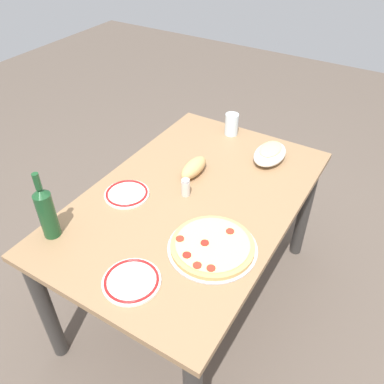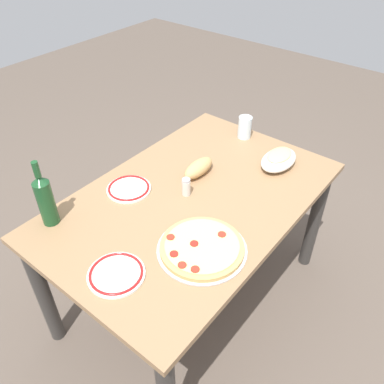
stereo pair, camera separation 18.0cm
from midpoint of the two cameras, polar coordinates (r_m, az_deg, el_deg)
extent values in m
plane|color=brown|center=(2.35, 2.26, -14.63)|extent=(8.00, 8.00, 0.00)
cube|color=#93704C|center=(1.83, 2.82, -1.21)|extent=(1.40, 0.90, 0.03)
cylinder|color=#33302D|center=(2.40, 19.37, -3.90)|extent=(0.07, 0.07, 0.70)
cylinder|color=#33302D|center=(2.02, -18.25, -13.84)|extent=(0.07, 0.07, 0.70)
cylinder|color=#33302D|center=(2.64, 3.98, 3.09)|extent=(0.07, 0.07, 0.70)
cylinder|color=#B7B7BC|center=(1.58, 4.74, -8.41)|extent=(0.36, 0.36, 0.01)
cylinder|color=tan|center=(1.57, 4.76, -8.11)|extent=(0.34, 0.34, 0.02)
cylinder|color=#EFD684|center=(1.57, 4.78, -7.81)|extent=(0.30, 0.30, 0.01)
cylinder|color=#B22D1E|center=(1.48, 4.03, -11.22)|extent=(0.03, 0.03, 0.00)
cylinder|color=maroon|center=(1.52, 0.80, -9.07)|extent=(0.03, 0.03, 0.00)
cylinder|color=#B22D1E|center=(1.58, 0.15, -6.66)|extent=(0.03, 0.03, 0.00)
cylinder|color=maroon|center=(1.56, 3.65, -7.57)|extent=(0.03, 0.03, 0.00)
cylinder|color=#B22D1E|center=(1.61, 7.57, -6.21)|extent=(0.03, 0.03, 0.00)
cylinder|color=#B22D1E|center=(1.49, 2.09, -10.64)|extent=(0.03, 0.03, 0.00)
ellipsoid|color=white|center=(2.07, 14.85, 4.42)|extent=(0.24, 0.15, 0.07)
ellipsoid|color=#AD2819|center=(2.06, 14.90, 4.70)|extent=(0.20, 0.12, 0.03)
ellipsoid|color=#EFD684|center=(2.05, 14.99, 5.12)|extent=(0.17, 0.10, 0.02)
cylinder|color=#194723|center=(1.70, -17.48, -1.63)|extent=(0.07, 0.07, 0.21)
cone|color=#194723|center=(1.63, -18.27, 1.56)|extent=(0.07, 0.07, 0.03)
cylinder|color=#194723|center=(1.61, -18.62, 2.98)|extent=(0.03, 0.03, 0.07)
cylinder|color=silver|center=(2.26, 9.93, 9.11)|extent=(0.07, 0.07, 0.12)
cylinder|color=white|center=(1.50, -7.45, -11.88)|extent=(0.22, 0.22, 0.01)
torus|color=red|center=(1.50, -7.48, -11.69)|extent=(0.20, 0.20, 0.01)
cylinder|color=white|center=(1.87, -6.39, 0.31)|extent=(0.21, 0.21, 0.01)
torus|color=red|center=(1.86, -6.41, 0.51)|extent=(0.19, 0.19, 0.01)
ellipsoid|color=tan|center=(1.94, 3.60, 3.38)|extent=(0.20, 0.08, 0.07)
cylinder|color=silver|center=(1.82, 2.06, 0.54)|extent=(0.04, 0.04, 0.07)
cylinder|color=#B7B7BC|center=(1.79, 2.09, 1.63)|extent=(0.04, 0.04, 0.01)
camera|label=1|loc=(0.09, -87.14, 2.31)|focal=36.98mm
camera|label=2|loc=(0.09, 92.86, -2.31)|focal=36.98mm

